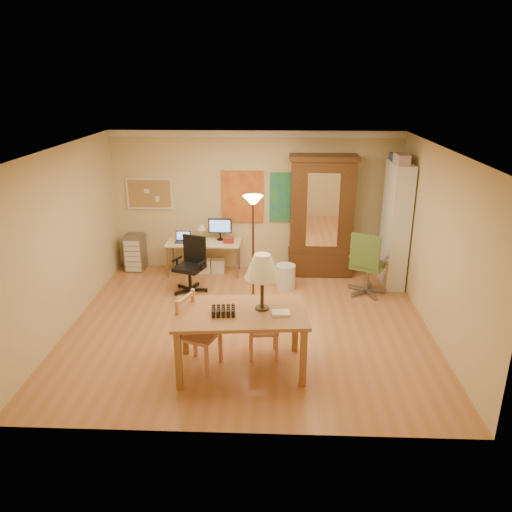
{
  "coord_description": "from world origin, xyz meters",
  "views": [
    {
      "loc": [
        0.39,
        -6.91,
        3.65
      ],
      "look_at": [
        0.1,
        0.3,
        1.03
      ],
      "focal_mm": 35.0,
      "sensor_mm": 36.0,
      "label": 1
    }
  ],
  "objects_px": {
    "office_chair_green": "(366,278)",
    "bookshelf": "(395,225)",
    "computer_desk": "(206,254)",
    "dining_table": "(248,299)",
    "armoire": "(321,224)",
    "office_chair_black": "(191,277)"
  },
  "relations": [
    {
      "from": "dining_table",
      "to": "bookshelf",
      "type": "height_order",
      "value": "bookshelf"
    },
    {
      "from": "computer_desk",
      "to": "office_chair_black",
      "type": "bearing_deg",
      "value": -98.76
    },
    {
      "from": "computer_desk",
      "to": "armoire",
      "type": "relative_size",
      "value": 0.62
    },
    {
      "from": "computer_desk",
      "to": "bookshelf",
      "type": "height_order",
      "value": "bookshelf"
    },
    {
      "from": "bookshelf",
      "to": "computer_desk",
      "type": "bearing_deg",
      "value": 174.24
    },
    {
      "from": "office_chair_green",
      "to": "armoire",
      "type": "relative_size",
      "value": 0.5
    },
    {
      "from": "dining_table",
      "to": "office_chair_black",
      "type": "xyz_separation_m",
      "value": [
        -1.16,
        2.44,
        -0.73
      ]
    },
    {
      "from": "office_chair_green",
      "to": "bookshelf",
      "type": "bearing_deg",
      "value": 45.22
    },
    {
      "from": "computer_desk",
      "to": "bookshelf",
      "type": "xyz_separation_m",
      "value": [
        3.51,
        -0.35,
        0.72
      ]
    },
    {
      "from": "computer_desk",
      "to": "dining_table",
      "type": "bearing_deg",
      "value": -73.1
    },
    {
      "from": "office_chair_black",
      "to": "office_chair_green",
      "type": "xyz_separation_m",
      "value": [
        3.1,
        0.01,
        0.04
      ]
    },
    {
      "from": "dining_table",
      "to": "office_chair_black",
      "type": "distance_m",
      "value": 2.8
    },
    {
      "from": "dining_table",
      "to": "armoire",
      "type": "bearing_deg",
      "value": 70.89
    },
    {
      "from": "dining_table",
      "to": "office_chair_green",
      "type": "bearing_deg",
      "value": 51.63
    },
    {
      "from": "computer_desk",
      "to": "bookshelf",
      "type": "distance_m",
      "value": 3.6
    },
    {
      "from": "computer_desk",
      "to": "bookshelf",
      "type": "relative_size",
      "value": 0.63
    },
    {
      "from": "office_chair_green",
      "to": "armoire",
      "type": "bearing_deg",
      "value": 127.12
    },
    {
      "from": "dining_table",
      "to": "computer_desk",
      "type": "height_order",
      "value": "dining_table"
    },
    {
      "from": "dining_table",
      "to": "bookshelf",
      "type": "relative_size",
      "value": 0.78
    },
    {
      "from": "office_chair_green",
      "to": "armoire",
      "type": "distance_m",
      "value": 1.42
    },
    {
      "from": "dining_table",
      "to": "armoire",
      "type": "height_order",
      "value": "armoire"
    },
    {
      "from": "computer_desk",
      "to": "office_chair_green",
      "type": "relative_size",
      "value": 1.23
    }
  ]
}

